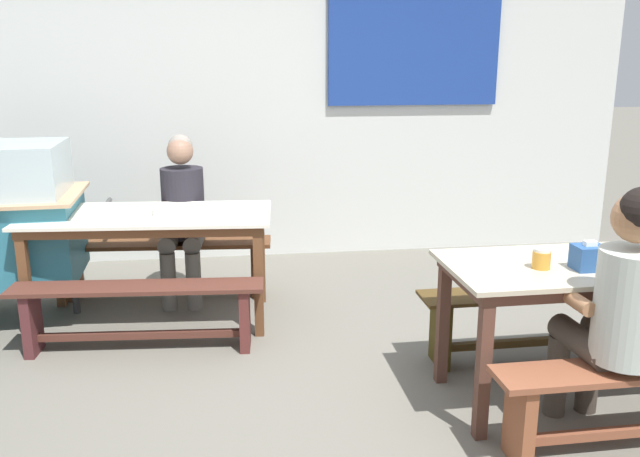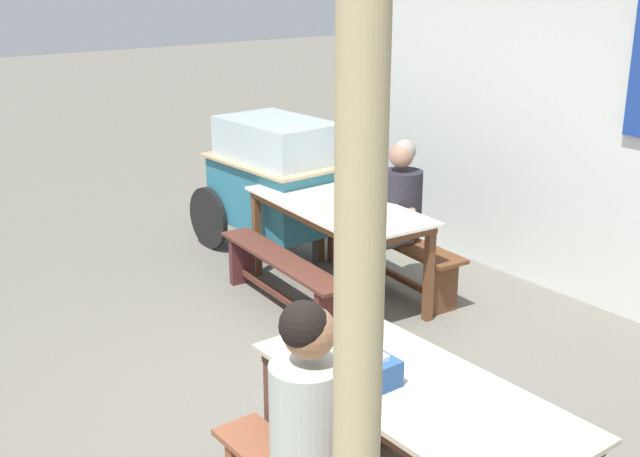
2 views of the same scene
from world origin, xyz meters
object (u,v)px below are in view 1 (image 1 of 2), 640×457
bench_far_back (165,258)px  bench_far_front (138,308)px  person_center_facing (182,209)px  dining_table_near (595,277)px  condiment_jar (541,259)px  soup_bowl (164,212)px  bench_near_back (542,315)px  dining_table_far (149,224)px  tissue_box (589,257)px  person_near_front (620,302)px

bench_far_back → bench_far_front: bearing=-94.5°
bench_far_front → person_center_facing: (0.23, 0.93, 0.41)m
dining_table_near → condiment_jar: (-0.33, -0.06, 0.13)m
dining_table_near → condiment_jar: size_ratio=15.16×
bench_far_back → soup_bowl: size_ratio=10.86×
bench_near_back → person_center_facing: 2.63m
person_center_facing → soup_bowl: 0.52m
person_center_facing → condiment_jar: 2.70m
dining_table_far → condiment_jar: condiment_jar is taller
bench_near_back → tissue_box: (-0.10, -0.61, 0.55)m
dining_table_far → soup_bowl: size_ratio=11.23×
bench_far_front → condiment_jar: condiment_jar is taller
condiment_jar → soup_bowl: (-1.96, 1.44, -0.03)m
person_center_facing → person_near_front: bearing=-48.0°
bench_far_front → bench_near_back: bearing=-10.4°
soup_bowl → tissue_box: bearing=-34.2°
bench_far_back → bench_near_back: 2.77m
dining_table_far → dining_table_near: (2.40, -1.45, -0.00)m
dining_table_near → condiment_jar: bearing=-169.7°
bench_far_back → dining_table_far: bearing=-94.5°
tissue_box → bench_far_back: bearing=137.5°
person_center_facing → tissue_box: (2.10, -1.99, 0.13)m
dining_table_near → bench_near_back: (-0.00, 0.50, -0.41)m
person_near_front → condiment_jar: (-0.20, 0.37, 0.10)m
person_center_facing → condiment_jar: person_center_facing is taller
dining_table_far → person_near_front: bearing=-39.7°
dining_table_far → bench_far_back: 0.64m
dining_table_near → person_near_front: bearing=-106.9°
bench_far_back → bench_near_back: bearing=-31.6°
bench_near_back → tissue_box: tissue_box is taller
bench_far_back → person_near_front: person_near_front is taller
bench_near_back → soup_bowl: size_ratio=10.07×
bench_near_back → condiment_jar: (-0.33, -0.56, 0.54)m
bench_near_back → bench_far_back: bearing=148.4°
dining_table_far → bench_near_back: 2.61m
person_center_facing → tissue_box: 2.89m
dining_table_far → condiment_jar: 2.57m
bench_near_back → soup_bowl: soup_bowl is taller
bench_near_back → person_near_front: size_ratio=1.20×
person_near_front → bench_far_back: bearing=133.1°
bench_far_back → condiment_jar: (2.03, -2.01, 0.52)m
dining_table_far → dining_table_near: same height
bench_far_front → person_near_front: bearing=-30.8°
bench_far_front → person_center_facing: size_ratio=1.26×
dining_table_near → bench_far_front: dining_table_near is taller
bench_far_front → tissue_box: tissue_box is taller
tissue_box → condiment_jar: size_ratio=1.44×
bench_far_front → tissue_box: bearing=-24.4°
dining_table_far → person_near_front: (2.27, -1.88, 0.03)m
dining_table_far → bench_far_back: (0.04, 0.50, -0.39)m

